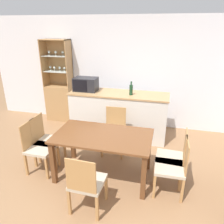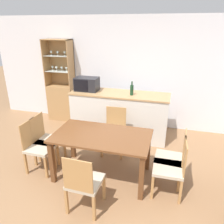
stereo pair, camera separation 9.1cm
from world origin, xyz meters
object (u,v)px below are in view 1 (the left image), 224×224
object	(u,v)px
dining_chair_side_left_near	(39,147)
wine_bottle	(131,90)
dining_table	(103,141)
display_cabinet	(60,97)
dining_chair_side_right_near	(173,167)
dining_chair_side_right_far	(173,157)
microwave	(86,84)
dining_chair_head_far	(114,131)
dining_chair_side_left_far	(47,140)
dining_chair_head_near	(86,183)

from	to	relation	value
dining_chair_side_left_near	wine_bottle	xyz separation A→B (m)	(1.28, 1.51, 0.67)
dining_table	wine_bottle	bearing A→B (deg)	81.97
display_cabinet	dining_table	xyz separation A→B (m)	(1.75, -1.98, 0.03)
dining_chair_side_right_near	dining_chair_side_left_near	size ratio (longest dim) A/B	1.00
dining_table	dining_chair_side_right_far	world-z (taller)	dining_chair_side_right_far
dining_chair_side_right_far	microwave	size ratio (longest dim) A/B	1.77
dining_table	dining_chair_side_left_near	bearing A→B (deg)	-173.28
dining_chair_head_far	microwave	world-z (taller)	microwave
dining_chair_side_left_far	microwave	xyz separation A→B (m)	(0.27, 1.32, 0.70)
microwave	wine_bottle	size ratio (longest dim) A/B	1.76
dining_chair_side_right_far	wine_bottle	size ratio (longest dim) A/B	3.10
dining_chair_side_left_far	dining_chair_head_near	world-z (taller)	same
dining_table	dining_chair_head_near	world-z (taller)	dining_chair_head_near
dining_table	dining_chair_side_left_far	bearing A→B (deg)	173.29
dining_chair_side_left_far	dining_chair_side_right_far	distance (m)	2.17
dining_chair_side_right_far	dining_chair_side_left_far	bearing A→B (deg)	93.05
dining_chair_side_right_far	wine_bottle	xyz separation A→B (m)	(-0.89, 1.25, 0.67)
dining_chair_head_far	dining_chair_side_right_far	bearing A→B (deg)	147.71
dining_chair_side_left_far	wine_bottle	xyz separation A→B (m)	(1.28, 1.25, 0.67)
dining_chair_head_near	microwave	xyz separation A→B (m)	(-0.81, 2.21, 0.70)
dining_chair_side_right_far	dining_chair_head_near	bearing A→B (deg)	132.21
dining_table	dining_chair_side_left_far	world-z (taller)	dining_chair_side_left_far
dining_chair_side_right_near	microwave	size ratio (longest dim) A/B	1.77
dining_chair_head_near	dining_chair_side_left_far	bearing A→B (deg)	142.23
dining_chair_side_right_near	wine_bottle	bearing A→B (deg)	29.13
dining_table	wine_bottle	world-z (taller)	wine_bottle
display_cabinet	dining_table	world-z (taller)	display_cabinet
display_cabinet	dining_chair_side_right_far	size ratio (longest dim) A/B	2.30
dining_chair_side_left_far	dining_chair_head_far	distance (m)	1.25
dining_chair_side_left_far	wine_bottle	size ratio (longest dim) A/B	3.10
display_cabinet	dining_chair_head_near	bearing A→B (deg)	-57.53
dining_chair_head_far	wine_bottle	world-z (taller)	wine_bottle
dining_chair_head_near	dining_chair_head_far	distance (m)	1.51
dining_chair_side_right_far	display_cabinet	bearing A→B (deg)	59.77
dining_chair_side_left_far	dining_chair_head_far	xyz separation A→B (m)	(1.08, 0.63, 0.00)
display_cabinet	dining_chair_head_near	distance (m)	3.25
dining_chair_side_right_far	microwave	xyz separation A→B (m)	(-1.90, 1.32, 0.70)
dining_chair_side_left_near	wine_bottle	world-z (taller)	wine_bottle
microwave	dining_chair_side_left_far	bearing A→B (deg)	-101.51
display_cabinet	dining_chair_side_left_near	distance (m)	2.22
display_cabinet	microwave	size ratio (longest dim) A/B	4.07
dining_chair_head_near	dining_chair_side_right_near	bearing A→B (deg)	31.58
dining_chair_side_right_far	microwave	world-z (taller)	microwave
dining_table	dining_chair_side_right_near	bearing A→B (deg)	-6.70
display_cabinet	wine_bottle	size ratio (longest dim) A/B	7.15
display_cabinet	dining_chair_side_right_near	bearing A→B (deg)	-36.75
dining_chair_side_right_near	dining_chair_side_right_far	bearing A→B (deg)	-1.40
display_cabinet	dining_chair_head_far	distance (m)	2.14
dining_chair_side_left_near	display_cabinet	bearing A→B (deg)	-161.61
dining_table	dining_chair_head_near	xyz separation A→B (m)	(-0.00, -0.76, -0.20)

